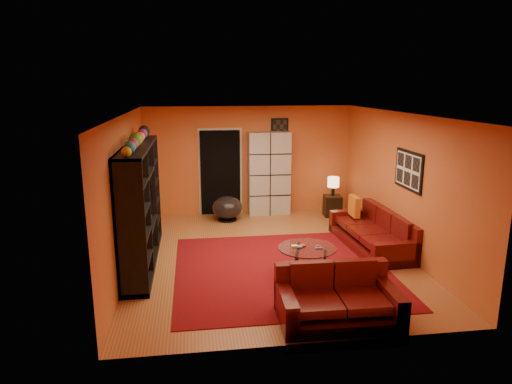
{
  "coord_description": "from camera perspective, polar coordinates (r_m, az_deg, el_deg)",
  "views": [
    {
      "loc": [
        -1.35,
        -7.87,
        3.1
      ],
      "look_at": [
        -0.23,
        0.1,
        1.19
      ],
      "focal_mm": 32.0,
      "sensor_mm": 36.0,
      "label": 1
    }
  ],
  "objects": [
    {
      "name": "coffee_table",
      "position": [
        7.61,
        6.39,
        -7.25
      ],
      "size": [
        0.96,
        0.96,
        0.48
      ],
      "rotation": [
        0.0,
        0.0,
        -0.17
      ],
      "color": "silver",
      "rests_on": "floor"
    },
    {
      "name": "throw_pillow",
      "position": [
        9.7,
        12.18,
        -1.74
      ],
      "size": [
        0.12,
        0.42,
        0.42
      ],
      "primitive_type": "cube",
      "color": "orange",
      "rests_on": "sofa"
    },
    {
      "name": "table_lamp",
      "position": [
        10.99,
        9.65,
        1.15
      ],
      "size": [
        0.27,
        0.27,
        0.45
      ],
      "color": "black",
      "rests_on": "side_table"
    },
    {
      "name": "wall_back",
      "position": [
        11.11,
        -0.9,
        3.99
      ],
      "size": [
        6.0,
        0.0,
        6.0
      ],
      "primitive_type": "plane",
      "rotation": [
        1.57,
        0.0,
        0.0
      ],
      "color": "#C75E2B",
      "rests_on": "floor"
    },
    {
      "name": "entertainment_unit",
      "position": [
        8.19,
        -14.22,
        -1.6
      ],
      "size": [
        0.45,
        3.0,
        2.1
      ],
      "primitive_type": "cube",
      "color": "black",
      "rests_on": "floor"
    },
    {
      "name": "bowl_chair",
      "position": [
        10.61,
        -3.61,
        -1.98
      ],
      "size": [
        0.7,
        0.7,
        0.57
      ],
      "color": "black",
      "rests_on": "floor"
    },
    {
      "name": "tv",
      "position": [
        8.26,
        -13.81,
        -1.82
      ],
      "size": [
        0.96,
        0.13,
        0.55
      ],
      "primitive_type": "imported",
      "rotation": [
        0.0,
        0.0,
        1.57
      ],
      "color": "black",
      "rests_on": "entertainment_unit"
    },
    {
      "name": "wall_art_back",
      "position": [
        11.11,
        2.97,
        7.88
      ],
      "size": [
        0.42,
        0.03,
        0.52
      ],
      "primitive_type": "cube",
      "color": "black",
      "rests_on": "wall_back"
    },
    {
      "name": "loveseat",
      "position": [
        6.42,
        10.01,
        -12.92
      ],
      "size": [
        1.62,
        1.0,
        0.85
      ],
      "rotation": [
        0.0,
        0.0,
        1.54
      ],
      "color": "#48090A",
      "rests_on": "rug"
    },
    {
      "name": "wall_art_right",
      "position": [
        8.62,
        18.55,
        2.6
      ],
      "size": [
        0.03,
        1.0,
        0.7
      ],
      "primitive_type": "cube",
      "color": "black",
      "rests_on": "wall_right"
    },
    {
      "name": "ceiling",
      "position": [
        8.01,
        1.76,
        9.73
      ],
      "size": [
        6.0,
        6.0,
        0.0
      ],
      "primitive_type": "plane",
      "rotation": [
        3.14,
        0.0,
        0.0
      ],
      "color": "white",
      "rests_on": "wall_back"
    },
    {
      "name": "wall_front",
      "position": [
        5.37,
        7.09,
        -6.38
      ],
      "size": [
        6.0,
        0.0,
        6.0
      ],
      "primitive_type": "plane",
      "rotation": [
        -1.57,
        0.0,
        0.0
      ],
      "color": "#C75E2B",
      "rests_on": "floor"
    },
    {
      "name": "wall_right",
      "position": [
        8.95,
        17.68,
        1.07
      ],
      "size": [
        0.0,
        6.0,
        6.0
      ],
      "primitive_type": "plane",
      "rotation": [
        1.57,
        0.0,
        -1.57
      ],
      "color": "#C75E2B",
      "rests_on": "floor"
    },
    {
      "name": "sofa",
      "position": [
        9.2,
        14.78,
        -4.97
      ],
      "size": [
        1.04,
        2.31,
        0.85
      ],
      "rotation": [
        0.0,
        0.0,
        0.05
      ],
      "color": "#48090A",
      "rests_on": "rug"
    },
    {
      "name": "side_table",
      "position": [
        11.13,
        9.53,
        -1.71
      ],
      "size": [
        0.43,
        0.43,
        0.5
      ],
      "primitive_type": "cube",
      "rotation": [
        0.0,
        0.0,
        -0.08
      ],
      "color": "black",
      "rests_on": "floor"
    },
    {
      "name": "doorway",
      "position": [
        11.05,
        -4.48,
        2.43
      ],
      "size": [
        0.95,
        0.1,
        2.04
      ],
      "primitive_type": "cube",
      "color": "black",
      "rests_on": "floor"
    },
    {
      "name": "storage_cabinet",
      "position": [
        11.03,
        1.61,
        2.34
      ],
      "size": [
        1.01,
        0.46,
        2.0
      ],
      "primitive_type": "cube",
      "rotation": [
        0.0,
        0.0,
        0.01
      ],
      "color": "#B2ABA4",
      "rests_on": "floor"
    },
    {
      "name": "wall_left",
      "position": [
        8.16,
        -15.89,
        0.05
      ],
      "size": [
        0.0,
        6.0,
        6.0
      ],
      "primitive_type": "plane",
      "rotation": [
        1.57,
        0.0,
        1.57
      ],
      "color": "#C75E2B",
      "rests_on": "floor"
    },
    {
      "name": "rug",
      "position": [
        7.95,
        3.21,
        -9.62
      ],
      "size": [
        3.6,
        3.6,
        0.01
      ],
      "primitive_type": "cube",
      "color": "#5A0A10",
      "rests_on": "floor"
    },
    {
      "name": "floor",
      "position": [
        8.57,
        1.63,
        -7.89
      ],
      "size": [
        6.0,
        6.0,
        0.0
      ],
      "primitive_type": "plane",
      "color": "brown",
      "rests_on": "ground"
    }
  ]
}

